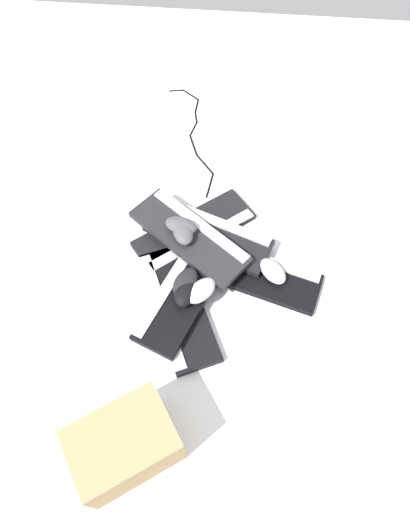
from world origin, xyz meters
name	(u,v)px	position (x,y,z in m)	size (l,w,h in m)	color
ground_plane	(225,281)	(0.00, 0.00, 0.00)	(3.20, 3.20, 0.00)	white
keyboard_0	(255,274)	(0.10, 0.03, 0.01)	(0.46, 0.27, 0.03)	black
keyboard_1	(194,231)	(-0.13, 0.19, 0.01)	(0.44, 0.39, 0.03)	black
keyboard_2	(177,306)	(-0.15, -0.11, 0.01)	(0.32, 0.46, 0.03)	black
keyboard_3	(208,235)	(-0.07, 0.15, 0.04)	(0.46, 0.29, 0.03)	black
keyboard_4	(189,236)	(-0.13, 0.12, 0.07)	(0.44, 0.39, 0.03)	#232326
keyboard_5	(184,291)	(-0.13, -0.07, 0.04)	(0.30, 0.46, 0.03)	black
mouse_0	(272,271)	(0.15, 0.02, 0.05)	(0.11, 0.07, 0.04)	#B7B7BC
mouse_1	(201,291)	(-0.07, -0.08, 0.08)	(0.11, 0.07, 0.04)	#B7B7BC
mouse_2	(183,231)	(-0.15, 0.11, 0.11)	(0.11, 0.07, 0.04)	#4C4C51
mouse_3	(185,292)	(-0.12, -0.09, 0.08)	(0.11, 0.07, 0.04)	black
mouse_4	(181,225)	(-0.16, 0.14, 0.11)	(0.11, 0.07, 0.04)	#4C4C51
mouse_5	(185,282)	(-0.13, -0.06, 0.08)	(0.11, 0.07, 0.04)	black
cable_0	(196,133)	(-0.17, 0.69, 0.00)	(0.24, 0.61, 0.01)	black
cardboard_box	(125,445)	(-0.23, -0.56, 0.09)	(0.26, 0.18, 0.19)	tan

